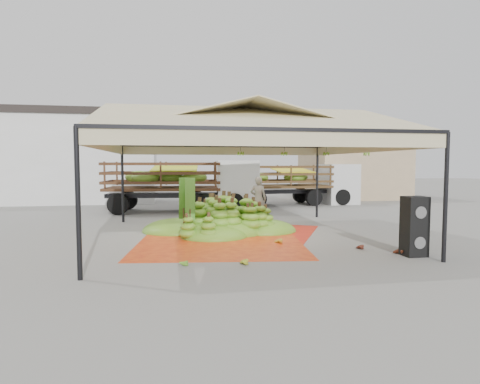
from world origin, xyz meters
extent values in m
plane|color=slate|center=(0.00, 0.00, 0.00)|extent=(90.00, 90.00, 0.00)
cylinder|color=black|center=(-4.00, -4.00, 1.50)|extent=(0.10, 0.10, 3.00)
cylinder|color=black|center=(4.00, -4.00, 1.50)|extent=(0.10, 0.10, 3.00)
cylinder|color=black|center=(-4.00, 4.00, 1.50)|extent=(0.10, 0.10, 3.00)
cylinder|color=black|center=(4.00, 4.00, 1.50)|extent=(0.10, 0.10, 3.00)
pyramid|color=#C9BA8E|center=(0.00, 0.00, 3.50)|extent=(8.00, 8.00, 1.00)
cube|color=black|center=(0.00, 0.00, 3.00)|extent=(8.00, 8.00, 0.08)
cube|color=#C9BA8E|center=(0.00, 0.00, 2.82)|extent=(8.00, 8.00, 0.36)
cube|color=silver|center=(-10.00, 14.00, 2.50)|extent=(14.00, 6.00, 5.00)
cube|color=black|center=(-10.00, 14.00, 5.20)|extent=(14.30, 6.30, 0.40)
cube|color=tan|center=(10.00, 13.00, 1.80)|extent=(6.00, 5.00, 3.60)
cube|color=navy|center=(10.00, 13.00, 3.85)|extent=(6.30, 5.30, 0.50)
cube|color=#E45715|center=(-0.83, -0.88, 0.01)|extent=(5.20, 5.01, 0.01)
cube|color=red|center=(0.39, 0.68, 0.01)|extent=(5.46, 5.54, 0.01)
ellipsoid|color=#427518|center=(-0.46, 1.14, 0.57)|extent=(6.52, 5.93, 1.15)
ellipsoid|color=gold|center=(-0.69, -3.45, 0.10)|extent=(0.44, 0.36, 0.20)
ellipsoid|color=gold|center=(0.75, -1.26, 0.10)|extent=(0.52, 0.45, 0.21)
ellipsoid|color=#5E2215|center=(3.36, -3.12, 0.11)|extent=(0.49, 0.41, 0.22)
ellipsoid|color=maroon|center=(2.68, -2.37, 0.09)|extent=(0.45, 0.39, 0.18)
ellipsoid|color=#46801A|center=(-1.99, -3.23, 0.09)|extent=(0.48, 0.45, 0.17)
ellipsoid|color=#537F1A|center=(0.11, 0.90, 2.62)|extent=(0.24, 0.24, 0.20)
ellipsoid|color=#537F1A|center=(1.61, 0.90, 2.62)|extent=(0.24, 0.24, 0.20)
ellipsoid|color=#537F1A|center=(3.11, 0.90, 2.62)|extent=(0.24, 0.24, 0.20)
ellipsoid|color=#537F1A|center=(4.61, 0.90, 2.62)|extent=(0.24, 0.24, 0.20)
cube|color=black|center=(3.70, -3.30, 0.37)|extent=(0.54, 0.47, 0.74)
cube|color=black|center=(3.70, -3.30, 1.11)|extent=(0.54, 0.47, 0.74)
imported|color=gray|center=(1.29, 3.40, 0.89)|extent=(0.76, 0.63, 1.77)
cube|color=#50321A|center=(-2.45, 7.18, 1.11)|extent=(5.51, 2.94, 0.13)
cube|color=silver|center=(1.03, 6.84, 1.22)|extent=(2.13, 2.51, 2.44)
cylinder|color=black|center=(-4.45, 6.31, 0.48)|extent=(0.98, 0.41, 0.95)
cylinder|color=black|center=(-4.24, 8.42, 0.48)|extent=(0.98, 0.41, 0.95)
cylinder|color=black|center=(-1.07, 5.98, 0.48)|extent=(0.98, 0.41, 0.95)
cylinder|color=black|center=(-0.87, 8.09, 0.48)|extent=(0.98, 0.41, 0.95)
cylinder|color=black|center=(0.72, 5.81, 0.48)|extent=(0.98, 0.41, 0.95)
cylinder|color=black|center=(0.93, 7.91, 0.48)|extent=(0.98, 0.41, 0.95)
ellipsoid|color=#57831B|center=(-2.45, 7.18, 1.64)|extent=(4.41, 2.31, 0.74)
cube|color=#C9DC18|center=(-1.92, 7.13, 2.07)|extent=(2.32, 2.31, 0.26)
cube|color=#513D1B|center=(4.13, 9.36, 1.03)|extent=(5.03, 2.50, 0.12)
cube|color=silver|center=(7.38, 9.52, 1.13)|extent=(1.88, 2.25, 2.26)
cylinder|color=black|center=(2.41, 8.29, 0.44)|extent=(0.90, 0.34, 0.89)
cylinder|color=black|center=(2.32, 10.26, 0.44)|extent=(0.90, 0.34, 0.89)
cylinder|color=black|center=(5.56, 8.45, 0.44)|extent=(0.90, 0.34, 0.89)
cylinder|color=black|center=(5.46, 10.41, 0.44)|extent=(0.90, 0.34, 0.89)
cylinder|color=black|center=(7.23, 8.53, 0.44)|extent=(0.90, 0.34, 0.89)
cylinder|color=black|center=(7.13, 10.49, 0.44)|extent=(0.90, 0.34, 0.89)
ellipsoid|color=#397718|center=(4.13, 9.36, 1.53)|extent=(4.02, 1.96, 0.69)
cube|color=yellow|center=(4.62, 9.39, 1.92)|extent=(2.06, 2.06, 0.24)
camera|label=1|loc=(-2.30, -12.16, 2.27)|focal=30.00mm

